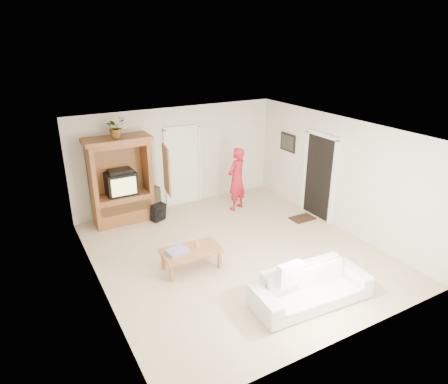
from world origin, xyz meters
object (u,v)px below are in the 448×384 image
object	(u,v)px
armoire	(122,186)
coffee_table	(191,252)
man	(237,179)
sofa	(311,287)

from	to	relation	value
armoire	coffee_table	size ratio (longest dim) A/B	1.82
man	coffee_table	size ratio (longest dim) A/B	1.43
sofa	coffee_table	distance (m)	2.36
armoire	sofa	xyz separation A→B (m)	(1.84, -4.72, -0.61)
coffee_table	armoire	bearing A→B (deg)	102.27
man	sofa	size ratio (longest dim) A/B	0.80
armoire	sofa	bearing A→B (deg)	-68.67
armoire	coffee_table	world-z (taller)	armoire
man	sofa	bearing A→B (deg)	53.44
armoire	sofa	distance (m)	5.10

